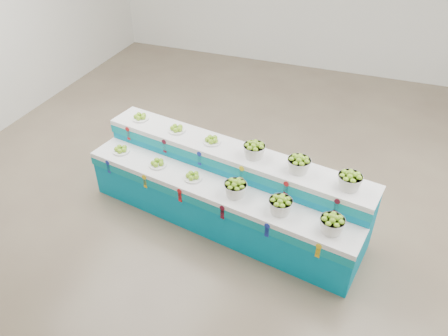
# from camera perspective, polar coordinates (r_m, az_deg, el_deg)

# --- Properties ---
(ground) EXTENTS (10.00, 10.00, 0.00)m
(ground) POSITION_cam_1_polar(r_m,az_deg,el_deg) (6.73, 4.24, -3.17)
(ground) COLOR brown
(ground) RESTS_ON ground
(display_stand) EXTENTS (4.03, 1.68, 1.02)m
(display_stand) POSITION_cam_1_polar(r_m,az_deg,el_deg) (5.95, -0.00, -2.80)
(display_stand) COLOR #0283AB
(display_stand) RESTS_ON ground
(plate_lower_left) EXTENTS (0.28, 0.28, 0.10)m
(plate_lower_left) POSITION_cam_1_polar(r_m,az_deg,el_deg) (6.46, -13.30, 2.41)
(plate_lower_left) COLOR white
(plate_lower_left) RESTS_ON display_stand
(plate_lower_mid) EXTENTS (0.28, 0.28, 0.10)m
(plate_lower_mid) POSITION_cam_1_polar(r_m,az_deg,el_deg) (6.08, -8.67, 0.68)
(plate_lower_mid) COLOR white
(plate_lower_mid) RESTS_ON display_stand
(plate_lower_right) EXTENTS (0.28, 0.28, 0.10)m
(plate_lower_right) POSITION_cam_1_polar(r_m,az_deg,el_deg) (5.78, -4.10, -1.03)
(plate_lower_right) COLOR white
(plate_lower_right) RESTS_ON display_stand
(basket_lower_left) EXTENTS (0.34, 0.34, 0.21)m
(basket_lower_left) POSITION_cam_1_polar(r_m,az_deg,el_deg) (5.47, 1.50, -2.63)
(basket_lower_left) COLOR silver
(basket_lower_left) RESTS_ON display_stand
(basket_lower_mid) EXTENTS (0.34, 0.34, 0.21)m
(basket_lower_mid) POSITION_cam_1_polar(r_m,az_deg,el_deg) (5.27, 7.37, -4.75)
(basket_lower_mid) COLOR silver
(basket_lower_mid) RESTS_ON display_stand
(basket_lower_right) EXTENTS (0.34, 0.34, 0.21)m
(basket_lower_right) POSITION_cam_1_polar(r_m,az_deg,el_deg) (5.14, 13.91, -7.04)
(basket_lower_right) COLOR silver
(basket_lower_right) RESTS_ON display_stand
(plate_upper_left) EXTENTS (0.28, 0.28, 0.10)m
(plate_upper_left) POSITION_cam_1_polar(r_m,az_deg,el_deg) (6.60, -10.89, 6.61)
(plate_upper_left) COLOR white
(plate_upper_left) RESTS_ON display_stand
(plate_upper_mid) EXTENTS (0.28, 0.28, 0.10)m
(plate_upper_mid) POSITION_cam_1_polar(r_m,az_deg,el_deg) (6.23, -6.20, 5.16)
(plate_upper_mid) COLOR white
(plate_upper_mid) RESTS_ON display_stand
(plate_upper_right) EXTENTS (0.28, 0.28, 0.10)m
(plate_upper_right) POSITION_cam_1_polar(r_m,az_deg,el_deg) (5.94, -1.61, 3.71)
(plate_upper_right) COLOR white
(plate_upper_right) RESTS_ON display_stand
(basket_upper_left) EXTENTS (0.34, 0.34, 0.21)m
(basket_upper_left) POSITION_cam_1_polar(r_m,az_deg,el_deg) (5.64, 3.96, 2.41)
(basket_upper_left) COLOR silver
(basket_upper_left) RESTS_ON display_stand
(basket_upper_mid) EXTENTS (0.34, 0.34, 0.21)m
(basket_upper_mid) POSITION_cam_1_polar(r_m,az_deg,el_deg) (5.45, 9.73, 0.54)
(basket_upper_mid) COLOR silver
(basket_upper_mid) RESTS_ON display_stand
(basket_upper_right) EXTENTS (0.34, 0.34, 0.21)m
(basket_upper_right) POSITION_cam_1_polar(r_m,az_deg,el_deg) (5.32, 16.08, -1.53)
(basket_upper_right) COLOR silver
(basket_upper_right) RESTS_ON display_stand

